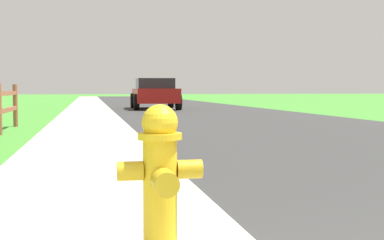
{
  "coord_description": "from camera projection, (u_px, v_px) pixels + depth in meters",
  "views": [
    {
      "loc": [
        -0.98,
        -1.07,
        0.91
      ],
      "look_at": [
        0.43,
        5.82,
        0.48
      ],
      "focal_mm": 47.68,
      "sensor_mm": 36.0,
      "label": 1
    }
  ],
  "objects": [
    {
      "name": "ground_plane",
      "position": [
        108.0,
        107.0,
        25.75
      ],
      "size": [
        120.0,
        120.0,
        0.0
      ],
      "primitive_type": "plane",
      "color": "#418B2F"
    },
    {
      "name": "road_asphalt",
      "position": [
        170.0,
        105.0,
        28.4
      ],
      "size": [
        7.0,
        66.0,
        0.01
      ],
      "primitive_type": "cube",
      "color": "#333333",
      "rests_on": "ground"
    },
    {
      "name": "curb_concrete",
      "position": [
        50.0,
        106.0,
        27.11
      ],
      "size": [
        6.0,
        66.0,
        0.01
      ],
      "primitive_type": "cube",
      "color": "#B2B7A1",
      "rests_on": "ground"
    },
    {
      "name": "grass_verge",
      "position": [
        20.0,
        106.0,
        26.81
      ],
      "size": [
        5.0,
        66.0,
        0.0
      ],
      "primitive_type": "cube",
      "color": "#418B2F",
      "rests_on": "ground"
    },
    {
      "name": "fire_hydrant",
      "position": [
        160.0,
        177.0,
        2.8
      ],
      "size": [
        0.47,
        0.39,
        0.83
      ],
      "color": "yellow",
      "rests_on": "ground"
    },
    {
      "name": "parked_suv_red",
      "position": [
        155.0,
        93.0,
        22.92
      ],
      "size": [
        2.12,
        4.26,
        1.37
      ],
      "color": "maroon",
      "rests_on": "ground"
    }
  ]
}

